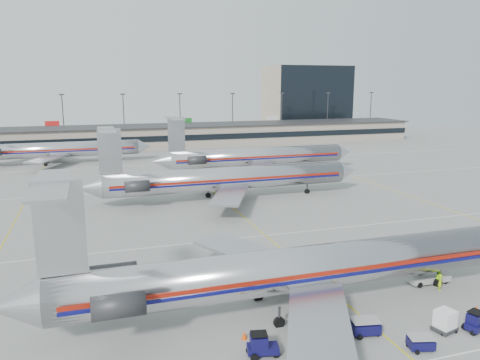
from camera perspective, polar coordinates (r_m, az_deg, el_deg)
name	(u,v)px	position (r m, az deg, el deg)	size (l,w,h in m)	color
ground	(300,265)	(48.84, 7.38, -10.24)	(260.00, 260.00, 0.00)	gray
apron_markings	(265,235)	(57.47, 3.12, -6.76)	(160.00, 0.15, 0.02)	silver
terminal	(159,136)	(141.04, -9.80, 5.33)	(162.00, 17.00, 6.25)	gray
light_mast_row	(152,115)	(154.44, -10.63, 7.85)	(163.60, 0.40, 15.28)	#38383D
distant_building	(306,99)	(187.68, 8.04, 9.76)	(30.00, 20.00, 25.00)	tan
jet_foreground	(291,269)	(38.53, 6.26, -10.76)	(45.70, 26.91, 11.96)	silver
jet_second_row	(224,179)	(73.92, -2.01, 0.17)	(45.72, 26.92, 11.97)	silver
jet_third_row	(254,156)	(96.95, 1.73, 2.90)	(43.62, 26.83, 11.93)	silver
jet_back_row	(54,150)	(115.89, -21.69, 3.46)	(42.38, 26.07, 11.59)	silver
tug_left	(261,346)	(33.48, 2.58, -19.52)	(2.30, 1.47, 1.73)	#0C0A3B
tug_center	(476,322)	(40.35, 26.86, -15.19)	(2.22, 1.59, 1.63)	#0C0A3B
cart_inner	(365,326)	(37.18, 14.98, -16.85)	(2.26, 1.75, 1.15)	#0C0A3B
cart_outer	(421,343)	(36.53, 21.17, -18.00)	(1.94, 1.57, 0.96)	#0C0A3B
uld_container	(445,321)	(39.36, 23.71, -15.43)	(1.85, 1.66, 1.66)	#2D2D30
belt_loader	(429,276)	(47.49, 22.09, -10.83)	(4.66, 1.51, 2.46)	gray
ramp_worker_near	(440,282)	(46.26, 23.21, -11.39)	(0.56, 0.36, 1.52)	#C3EC16
ramp_worker_far	(439,278)	(46.98, 23.14, -10.92)	(0.82, 0.64, 1.68)	#91EF16
cone_right	(476,309)	(43.44, 26.86, -13.86)	(0.49, 0.49, 0.66)	#EA4207
cone_left	(244,335)	(35.60, 0.53, -18.37)	(0.44, 0.44, 0.60)	#EA4207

